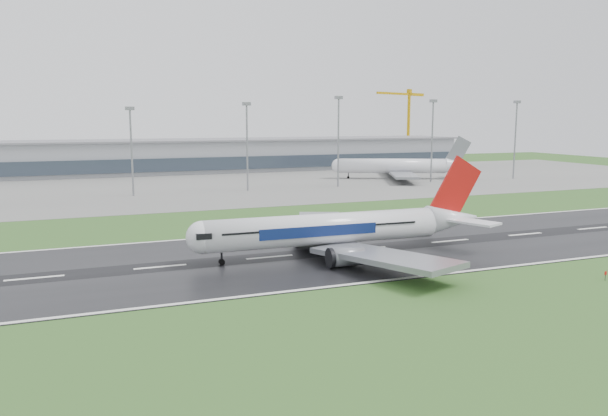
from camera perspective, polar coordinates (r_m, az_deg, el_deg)
name	(u,v)px	position (r m, az deg, el deg)	size (l,w,h in m)	color
ground	(450,241)	(126.67, 14.12, -3.19)	(520.00, 520.00, 0.00)	#29501D
runway	(450,241)	(126.66, 14.12, -3.17)	(400.00, 45.00, 0.10)	black
apron	(269,182)	(238.47, -3.48, 2.56)	(400.00, 130.00, 0.08)	slate
terminal	(232,155)	(295.36, -7.07, 5.15)	(240.00, 36.00, 15.00)	gray
main_airliner	(344,209)	(109.31, 3.96, -0.11)	(59.09, 56.28, 17.45)	silver
parked_airliner	(398,158)	(254.04, 9.23, 4.85)	(60.41, 56.25, 17.71)	silver
tower_crane	(408,126)	(352.30, 10.21, 7.92)	(43.43, 2.37, 42.98)	#C08B06
floodmast_1	(132,154)	(201.81, -16.55, 5.14)	(0.64, 0.64, 28.43)	gray
floodmast_2	(247,149)	(208.82, -5.60, 5.81)	(0.64, 0.64, 30.27)	gray
floodmast_3	(338,143)	(221.08, 3.39, 6.34)	(0.64, 0.64, 32.92)	gray
floodmast_4	(432,143)	(241.36, 12.45, 6.26)	(0.64, 0.64, 32.15)	gray
floodmast_5	(515,141)	(266.83, 20.00, 6.16)	(0.64, 0.64, 32.19)	gray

